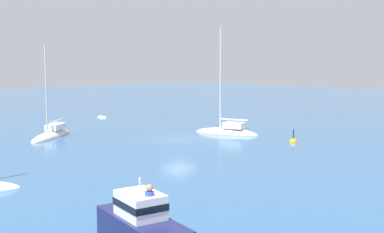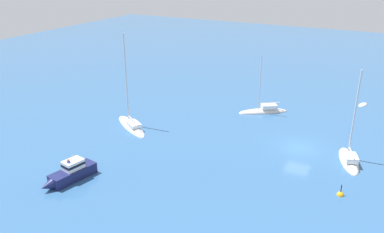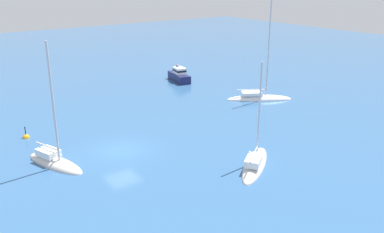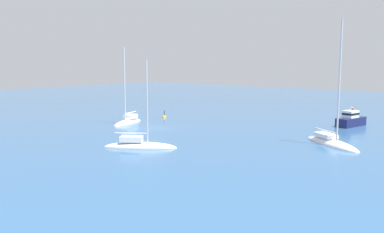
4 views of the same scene
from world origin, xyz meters
name	(u,v)px [view 1 (image 1 of 4)]	position (x,y,z in m)	size (l,w,h in m)	color
ground_plane	(179,139)	(0.00, 0.00, 0.00)	(160.00, 160.00, 0.00)	#2D5684
ketch_1	(52,136)	(-8.35, -6.72, 0.12)	(4.94, 6.13, 8.18)	silver
yacht	(227,132)	(0.73, 5.11, 0.18)	(6.03, 3.34, 9.75)	silver
skiff	(102,117)	(-17.44, 4.49, 0.00)	(2.19, 1.36, 0.39)	silver
motor_cruiser	(146,228)	(16.29, -16.78, 0.73)	(5.51, 2.32, 2.39)	#191E4C
channel_buoy	(293,142)	(7.42, 5.33, 0.01)	(0.61, 0.61, 1.31)	orange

